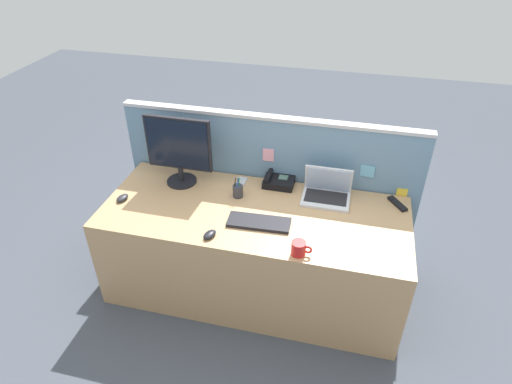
# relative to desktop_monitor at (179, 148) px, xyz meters

# --- Properties ---
(ground_plane) EXTENTS (10.00, 10.00, 0.00)m
(ground_plane) POSITION_rel_desktop_monitor_xyz_m (0.60, -0.23, -0.98)
(ground_plane) COLOR #424751
(desk) EXTENTS (2.03, 0.83, 0.70)m
(desk) POSITION_rel_desktop_monitor_xyz_m (0.60, -0.23, -0.63)
(desk) COLOR tan
(desk) RESTS_ON ground_plane
(cubicle_divider) EXTENTS (2.18, 0.08, 1.19)m
(cubicle_divider) POSITION_rel_desktop_monitor_xyz_m (0.60, 0.23, -0.38)
(cubicle_divider) COLOR #6084A3
(cubicle_divider) RESTS_ON ground_plane
(desktop_monitor) EXTENTS (0.47, 0.21, 0.50)m
(desktop_monitor) POSITION_rel_desktop_monitor_xyz_m (0.00, 0.00, 0.00)
(desktop_monitor) COLOR black
(desktop_monitor) RESTS_ON desk
(laptop) EXTENTS (0.32, 0.23, 0.21)m
(laptop) POSITION_rel_desktop_monitor_xyz_m (1.04, 0.04, -0.22)
(laptop) COLOR silver
(laptop) RESTS_ON desk
(desk_phone) EXTENTS (0.21, 0.17, 0.09)m
(desk_phone) POSITION_rel_desktop_monitor_xyz_m (0.69, 0.12, -0.25)
(desk_phone) COLOR black
(desk_phone) RESTS_ON desk
(keyboard_main) EXTENTS (0.41, 0.17, 0.02)m
(keyboard_main) POSITION_rel_desktop_monitor_xyz_m (0.66, -0.35, -0.27)
(keyboard_main) COLOR black
(keyboard_main) RESTS_ON desk
(computer_mouse_right_hand) EXTENTS (0.08, 0.11, 0.03)m
(computer_mouse_right_hand) POSITION_rel_desktop_monitor_xyz_m (-0.31, -0.32, -0.26)
(computer_mouse_right_hand) COLOR #232328
(computer_mouse_right_hand) RESTS_ON desk
(computer_mouse_left_hand) EXTENTS (0.09, 0.11, 0.03)m
(computer_mouse_left_hand) POSITION_rel_desktop_monitor_xyz_m (0.40, -0.55, -0.26)
(computer_mouse_left_hand) COLOR black
(computer_mouse_left_hand) RESTS_ON desk
(pen_cup) EXTENTS (0.07, 0.07, 0.16)m
(pen_cup) POSITION_rel_desktop_monitor_xyz_m (0.45, -0.09, -0.23)
(pen_cup) COLOR #333338
(pen_cup) RESTS_ON desk
(cell_phone_silver_slab) EXTENTS (0.07, 0.15, 0.01)m
(cell_phone_silver_slab) POSITION_rel_desktop_monitor_xyz_m (0.42, 0.08, -0.27)
(cell_phone_silver_slab) COLOR #B7BAC1
(cell_phone_silver_slab) RESTS_ON desk
(tv_remote) EXTENTS (0.13, 0.16, 0.02)m
(tv_remote) POSITION_rel_desktop_monitor_xyz_m (1.52, 0.07, -0.27)
(tv_remote) COLOR black
(tv_remote) RESTS_ON desk
(coffee_mug) EXTENTS (0.12, 0.08, 0.09)m
(coffee_mug) POSITION_rel_desktop_monitor_xyz_m (0.95, -0.57, -0.23)
(coffee_mug) COLOR red
(coffee_mug) RESTS_ON desk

